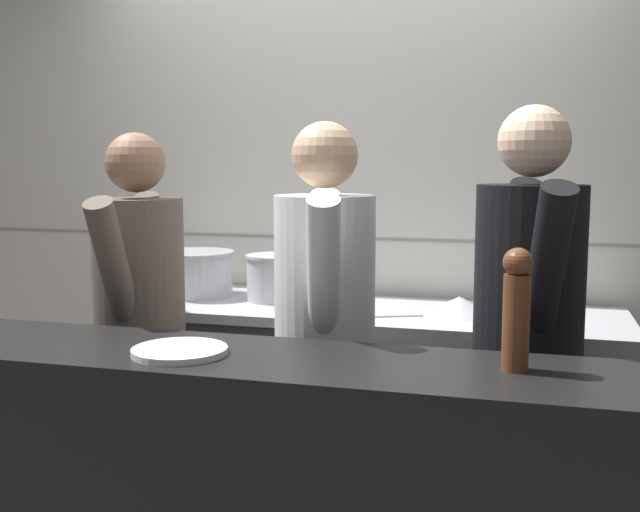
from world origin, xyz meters
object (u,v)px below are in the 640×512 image
Objects in this scene: plated_dish_main at (180,351)px; chef_line at (527,343)px; chef_head_cook at (140,330)px; chef_sous at (325,342)px; sauce_pot at (276,276)px; stock_pot at (195,272)px; mixing_bowl_steel at (459,306)px; pepper_mill at (517,307)px; chefs_knife at (365,316)px; oven_range at (235,398)px.

plated_dish_main is 1.09m from chef_line.
plated_dish_main is 0.16× the size of chef_head_cook.
chef_line is (0.65, 0.06, 0.02)m from chef_sous.
sauce_pot is 1.23m from plated_dish_main.
stock_pot is at bearing 123.89° from chef_sous.
sauce_pot reaches higher than plated_dish_main.
stock_pot is at bearing 177.86° from mixing_bowl_steel.
pepper_mill is (0.88, 0.08, 0.15)m from plated_dish_main.
chef_sous is at bearing 143.69° from pepper_mill.
stock_pot reaches higher than plated_dish_main.
stock_pot is at bearing 140.56° from pepper_mill.
sauce_pot is 0.70× the size of chefs_knife.
mixing_bowl_steel is at bearing 101.37° from chef_line.
chef_line is at bearing -30.65° from sauce_pot.
chef_head_cook is (0.09, -0.65, -0.12)m from stock_pot.
chef_line reaches higher than chef_head_cook.
mixing_bowl_steel is 1.25m from chef_head_cook.
pepper_mill is 0.80m from chef_sous.
pepper_mill is at bearing 5.04° from plated_dish_main.
plated_dish_main is at bearing -74.49° from oven_range.
chefs_knife is at bearing -14.62° from oven_range.
stock_pot is 1.58m from chef_line.
plated_dish_main is 0.84× the size of pepper_mill.
plated_dish_main is at bearing -105.28° from chefs_knife.
sauce_pot is at bearing 58.42° from chef_head_cook.
chef_line is (0.91, 0.60, -0.06)m from plated_dish_main.
mixing_bowl_steel is 1.36m from plated_dish_main.
chef_head_cook is at bearing -115.52° from sauce_pot.
pepper_mill is at bearing -50.74° from chef_sous.
chef_head_cook reaches higher than plated_dish_main.
chef_head_cook is at bearing -99.75° from oven_range.
pepper_mill is at bearing -78.17° from mixing_bowl_steel.
chefs_knife is at bearing 131.20° from chef_line.
chef_sous is (0.26, 0.53, -0.08)m from plated_dish_main.
mixing_bowl_steel is 0.78× the size of chefs_knife.
oven_range is 2.42× the size of chefs_knife.
mixing_bowl_steel is 0.18× the size of chef_sous.
oven_range is 0.78m from chefs_knife.
chefs_knife is (0.63, -0.16, 0.44)m from oven_range.
stock_pot is at bearing 143.47° from chef_line.
oven_range is 2.92× the size of pepper_mill.
pepper_mill is 0.19× the size of chef_head_cook.
pepper_mill is at bearing -43.07° from oven_range.
sauce_pot is at bearing 0.89° from oven_range.
sauce_pot is 0.85× the size of pepper_mill.
oven_range is 0.56× the size of chef_head_cook.
chefs_knife reaches higher than oven_range.
stock_pot is 1.07m from chef_sous.
stock_pot is at bearing 167.22° from chefs_knife.
pepper_mill is at bearing -58.72° from chefs_knife.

